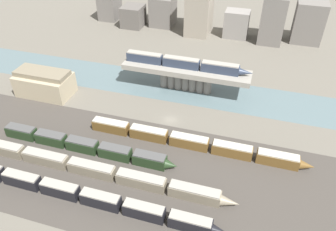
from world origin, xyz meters
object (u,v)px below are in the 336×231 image
Objects in this scene: train_yard_far at (86,146)px; train_yard_outer at (194,143)px; train_yard_mid at (74,165)px; train_on_bridge at (186,63)px; warehouse_building at (45,83)px; train_yard_near at (64,191)px.

train_yard_far is 0.82× the size of train_yard_outer.
train_yard_far is (-0.45, 7.57, 0.02)m from train_yard_mid.
train_on_bridge reaches higher than train_yard_far.
train_on_bridge is at bearing 20.23° from warehouse_building.
train_yard_outer is (26.07, 26.07, -0.05)m from train_yard_near.
train_yard_far is at bearing -160.62° from train_yard_outer.
warehouse_building is at bearing 167.61° from train_yard_outer.
train_yard_mid is at bearing -148.01° from train_yard_outer.
train_yard_far is 30.45m from train_yard_outer.
warehouse_building reaches higher than train_yard_far.
warehouse_building reaches higher than train_yard_mid.
train_on_bridge reaches higher than warehouse_building.
train_yard_outer is (28.28, 17.67, 0.05)m from train_yard_mid.
warehouse_building is at bearing 140.96° from train_yard_far.
train_yard_mid is at bearing 104.79° from train_yard_near.
train_yard_outer is at bearing 31.99° from train_yard_mid.
train_on_bridge is at bearing 69.12° from train_yard_mid.
train_on_bridge is 2.35× the size of warehouse_building.
warehouse_building is at bearing -159.77° from train_on_bridge.
train_on_bridge is 51.18m from train_yard_mid.
train_yard_far is 35.85m from warehouse_building.
train_yard_near is (-15.75, -55.50, -8.71)m from train_on_bridge.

